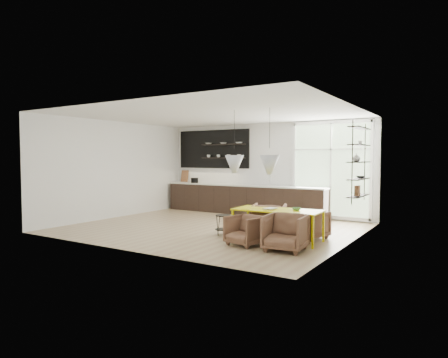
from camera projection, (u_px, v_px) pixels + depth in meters
room at (253, 170)px, 10.81m from camera, size 7.02×6.01×2.91m
kitchen_run at (241, 195)px, 12.88m from camera, size 5.54×0.69×2.75m
right_shelving at (359, 164)px, 9.39m from camera, size 0.26×1.22×1.90m
dining_table at (278, 212)px, 8.61m from camera, size 1.91×0.93×0.69m
armchair_back_left at (269, 219)px, 9.45m from camera, size 0.98×0.99×0.72m
armchair_back_right at (310, 224)px, 8.90m from camera, size 0.86×0.87×0.63m
armchair_front_left at (245, 230)px, 8.19m from camera, size 0.78×0.80×0.62m
armchair_front_right at (285, 232)px, 7.70m from camera, size 0.83×0.85×0.71m
wire_stool at (223, 222)px, 9.31m from camera, size 0.37×0.37×0.47m
table_book at (266, 208)px, 8.71m from camera, size 0.27×0.33×0.03m
table_bowl at (297, 209)px, 8.46m from camera, size 0.21×0.21×0.06m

